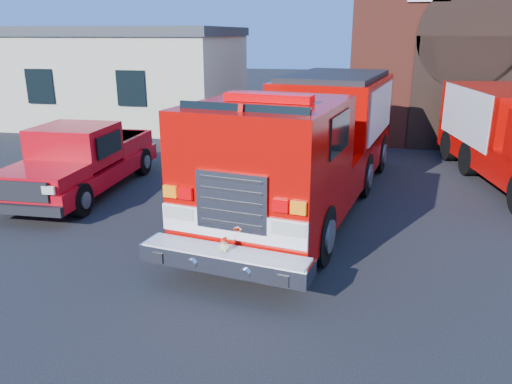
# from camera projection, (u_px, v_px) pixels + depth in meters

# --- Properties ---
(ground) EXTENTS (100.00, 100.00, 0.00)m
(ground) POSITION_uv_depth(u_px,v_px,m) (266.00, 233.00, 10.73)
(ground) COLOR black
(ground) RESTS_ON ground
(parking_stripe_far) EXTENTS (0.12, 3.00, 0.01)m
(parking_stripe_far) POSITION_uv_depth(u_px,v_px,m) (501.00, 166.00, 16.10)
(parking_stripe_far) COLOR yellow
(parking_stripe_far) RESTS_ON ground
(side_building) EXTENTS (10.20, 8.20, 4.35)m
(side_building) POSITION_uv_depth(u_px,v_px,m) (127.00, 74.00, 23.82)
(side_building) COLOR beige
(side_building) RESTS_ON ground
(fire_engine) EXTENTS (4.57, 10.25, 3.05)m
(fire_engine) POSITION_uv_depth(u_px,v_px,m) (311.00, 141.00, 12.17)
(fire_engine) COLOR black
(fire_engine) RESTS_ON ground
(pickup_truck) EXTENTS (2.05, 5.63, 1.84)m
(pickup_truck) POSITION_uv_depth(u_px,v_px,m) (82.00, 160.00, 13.29)
(pickup_truck) COLOR black
(pickup_truck) RESTS_ON ground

